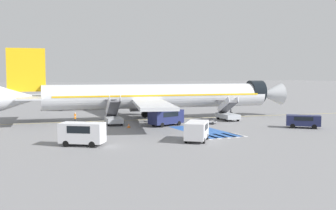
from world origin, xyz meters
TOP-DOWN VIEW (x-y plane):
  - ground_plane at (0.00, 0.00)m, footprint 600.00×600.00m
  - apron_leadline_yellow at (-0.21, 0.48)m, footprint 79.47×10.45m
  - apron_stand_patch_blue at (-0.21, -14.03)m, footprint 4.75×11.28m
  - apron_walkway_bar_0 at (-3.81, -18.45)m, footprint 0.44×3.60m
  - apron_walkway_bar_1 at (-2.61, -18.45)m, footprint 0.44×3.60m
  - apron_walkway_bar_2 at (-1.41, -18.45)m, footprint 0.44×3.60m
  - apron_walkway_bar_3 at (-0.21, -18.45)m, footprint 0.44×3.60m
  - apron_walkway_bar_4 at (0.99, -18.45)m, footprint 0.44×3.60m
  - apron_walkway_bar_5 at (2.19, -18.45)m, footprint 0.44×3.60m
  - airliner at (-0.87, 0.57)m, footprint 46.19×34.95m
  - boarding_stairs_forward at (9.07, -5.22)m, footprint 2.80×5.43m
  - boarding_stairs_aft at (-8.84, -2.91)m, footprint 2.80×5.43m
  - fuel_tanker at (-8.53, 22.47)m, footprint 10.64×2.86m
  - service_van_0 at (13.55, -16.96)m, footprint 4.58×4.27m
  - service_van_1 at (-4.50, -20.31)m, footprint 4.28×4.74m
  - service_van_2 at (-2.43, -7.32)m, footprint 5.39×3.43m
  - service_van_3 at (-16.42, -18.01)m, footprint 4.81×4.14m
  - baggage_cart at (3.91, -7.77)m, footprint 2.90×2.89m
  - ground_crew_0 at (-13.93, -0.88)m, footprint 0.25×0.44m
  - ground_crew_1 at (-2.71, -3.09)m, footprint 0.25×0.44m
  - traffic_cone_0 at (-7.87, -7.07)m, footprint 0.47×0.47m

SIDE VIEW (x-z plane):
  - ground_plane at x=0.00m, z-range 0.00..0.00m
  - apron_leadline_yellow at x=-0.21m, z-range 0.00..0.01m
  - apron_stand_patch_blue at x=-0.21m, z-range 0.00..0.01m
  - apron_walkway_bar_0 at x=-3.81m, z-range 0.00..0.01m
  - apron_walkway_bar_1 at x=-2.61m, z-range 0.00..0.01m
  - apron_walkway_bar_2 at x=-1.41m, z-range 0.00..0.01m
  - apron_walkway_bar_3 at x=-0.21m, z-range 0.00..0.01m
  - apron_walkway_bar_4 at x=0.99m, z-range 0.00..0.01m
  - apron_walkway_bar_5 at x=2.19m, z-range 0.00..0.01m
  - baggage_cart at x=3.91m, z-range -0.18..0.69m
  - traffic_cone_0 at x=-7.87m, z-range 0.00..0.52m
  - ground_crew_1 at x=-2.71m, z-range 0.12..1.79m
  - boarding_stairs_forward at x=9.07m, z-range -0.97..2.91m
  - ground_crew_0 at x=-13.93m, z-range 0.13..1.89m
  - boarding_stairs_aft at x=-8.84m, z-range -1.13..3.19m
  - service_van_0 at x=13.55m, z-range 0.19..1.93m
  - service_van_1 at x=-4.50m, z-range 0.21..2.31m
  - service_van_2 at x=-2.43m, z-range 0.22..2.43m
  - service_van_3 at x=-16.42m, z-range 0.22..2.56m
  - fuel_tanker at x=-8.53m, z-range 0.03..3.59m
  - airliner at x=-0.87m, z-range -1.80..9.21m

